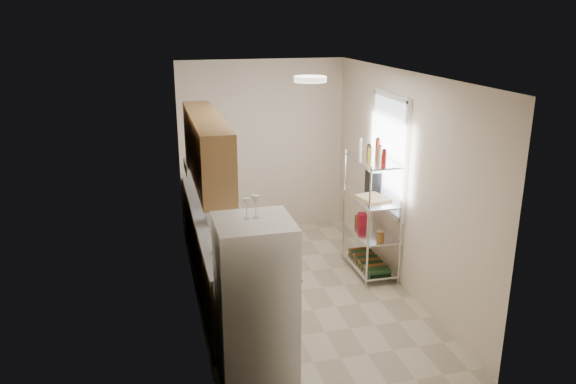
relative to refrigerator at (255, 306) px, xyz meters
name	(u,v)px	position (x,y,z in m)	size (l,w,h in m)	color
room	(302,188)	(0.87, 1.65, 0.51)	(2.52, 4.42, 2.62)	#C1B69C
counter_run	(220,249)	(-0.05, 2.09, -0.34)	(0.63, 3.51, 0.90)	#9D7042
upper_cabinets	(207,148)	(-0.18, 1.75, 1.02)	(0.33, 2.20, 0.72)	#9D7042
range_hood	(205,167)	(-0.13, 2.55, 0.60)	(0.50, 0.60, 0.12)	#B7BABC
window	(389,154)	(2.10, 2.00, 0.76)	(0.06, 1.00, 1.46)	white
bakers_rack	(373,190)	(1.88, 1.95, 0.32)	(0.45, 0.90, 1.73)	silver
ceiling_dome	(310,79)	(0.87, 1.35, 1.78)	(0.34, 0.34, 0.06)	white
refrigerator	(255,306)	(0.00, 0.00, 0.00)	(0.65, 0.65, 1.58)	white
wine_glass_a	(256,207)	(0.03, 0.06, 0.89)	(0.07, 0.07, 0.20)	silver
wine_glass_b	(247,208)	(-0.05, 0.06, 0.88)	(0.06, 0.06, 0.18)	silver
rice_cooker	(218,213)	(-0.08, 1.86, 0.22)	(0.27, 0.27, 0.21)	white
frying_pan_large	(212,202)	(-0.07, 2.53, 0.13)	(0.25, 0.25, 0.04)	black
frying_pan_small	(215,198)	(-0.01, 2.69, 0.13)	(0.20, 0.20, 0.04)	black
cutting_board	(373,198)	(1.87, 1.90, 0.23)	(0.31, 0.40, 0.03)	tan
espresso_machine	(373,180)	(2.02, 2.28, 0.36)	(0.15, 0.23, 0.27)	black
storage_bag	(362,220)	(1.84, 2.17, -0.15)	(0.10, 0.14, 0.16)	#A41423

